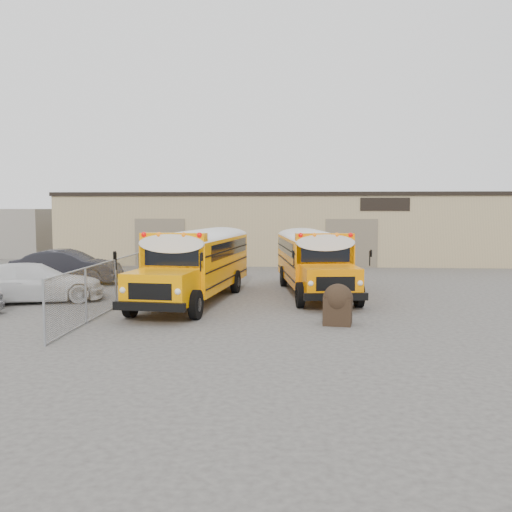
# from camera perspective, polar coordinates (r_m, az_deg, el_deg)

# --- Properties ---
(ground) EXTENTS (120.00, 120.00, 0.00)m
(ground) POSITION_cam_1_polar(r_m,az_deg,el_deg) (20.77, 2.25, -5.36)
(ground) COLOR #464440
(ground) RESTS_ON ground
(warehouse) EXTENTS (30.20, 10.20, 4.67)m
(warehouse) POSITION_cam_1_polar(r_m,az_deg,el_deg) (40.45, 3.22, 2.98)
(warehouse) COLOR tan
(warehouse) RESTS_ON ground
(chainlink_fence) EXTENTS (0.07, 18.07, 1.81)m
(chainlink_fence) POSITION_cam_1_polar(r_m,az_deg,el_deg) (24.52, -11.67, -1.76)
(chainlink_fence) COLOR gray
(chainlink_fence) RESTS_ON ground
(distant_building_left) EXTENTS (8.00, 6.00, 3.60)m
(distant_building_left) POSITION_cam_1_polar(r_m,az_deg,el_deg) (48.15, -23.95, 2.18)
(distant_building_left) COLOR gray
(distant_building_left) RESTS_ON ground
(school_bus_left) EXTENTS (3.42, 9.90, 2.84)m
(school_bus_left) POSITION_cam_1_polar(r_m,az_deg,el_deg) (28.57, -2.61, 0.75)
(school_bus_left) COLOR #FF9900
(school_bus_left) RESTS_ON ground
(school_bus_right) EXTENTS (3.46, 9.54, 2.73)m
(school_bus_right) POSITION_cam_1_polar(r_m,az_deg,el_deg) (30.48, 4.09, 0.88)
(school_bus_right) COLOR #FF8600
(school_bus_right) RESTS_ON ground
(tarp_bundle) EXTENTS (0.98, 0.95, 1.30)m
(tarp_bundle) POSITION_cam_1_polar(r_m,az_deg,el_deg) (18.18, 8.19, -4.74)
(tarp_bundle) COLOR black
(tarp_bundle) RESTS_ON ground
(car_white) EXTENTS (5.67, 3.87, 1.52)m
(car_white) POSITION_cam_1_polar(r_m,az_deg,el_deg) (23.93, -21.26, -2.48)
(car_white) COLOR silver
(car_white) RESTS_ON ground
(car_dark) EXTENTS (5.13, 2.04, 1.66)m
(car_dark) POSITION_cam_1_polar(r_m,az_deg,el_deg) (29.03, -18.33, -1.04)
(car_dark) COLOR black
(car_dark) RESTS_ON ground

